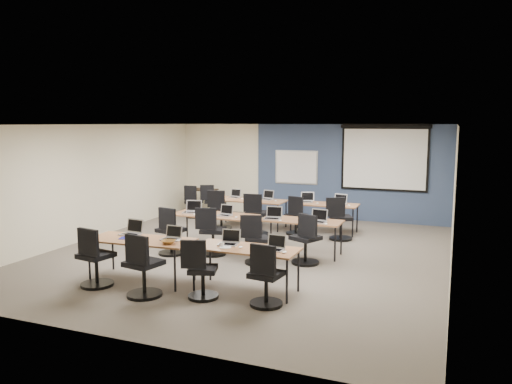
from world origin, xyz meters
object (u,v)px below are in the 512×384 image
at_px(training_table_mid_right, 301,222).
at_px(task_chair_1, 142,271).
at_px(task_chair_3, 265,280).
at_px(task_chair_2, 200,274).
at_px(training_table_mid_left, 215,216).
at_px(task_chair_0, 95,262).
at_px(laptop_9, 267,197).
at_px(task_chair_11, 340,222).
at_px(task_chair_5, 211,235).
at_px(laptop_3, 275,246).
at_px(laptop_8, 235,195).
at_px(laptop_10, 307,200).
at_px(task_chair_10, 296,219).
at_px(laptop_0, 132,231).
at_px(laptop_7, 318,219).
at_px(laptop_4, 192,210).
at_px(laptop_1, 172,236).
at_px(spare_chair_b, 193,204).
at_px(training_table_front_right, 246,250).
at_px(task_chair_7, 306,243).
at_px(laptop_11, 340,202).
at_px(task_chair_8, 220,213).
at_px(spare_chair_a, 211,204).
at_px(training_table_back_right, 324,206).
at_px(projector_screen, 384,154).
at_px(training_table_back_left, 251,201).
at_px(laptop_6, 273,216).
at_px(laptop_5, 225,213).
at_px(utility_table, 202,192).
at_px(task_chair_6, 256,244).
at_px(laptop_2, 229,241).
at_px(task_chair_4, 170,235).
at_px(task_chair_9, 256,218).

bearing_deg(training_table_mid_right, task_chair_1, -113.92).
bearing_deg(task_chair_3, task_chair_2, -169.70).
relative_size(training_table_mid_left, task_chair_0, 1.84).
bearing_deg(laptop_9, task_chair_11, -7.46).
height_order(training_table_mid_left, task_chair_5, task_chair_5).
height_order(laptop_3, laptop_8, laptop_3).
bearing_deg(laptop_10, task_chair_10, -116.12).
bearing_deg(laptop_0, laptop_7, 45.21).
relative_size(laptop_3, laptop_4, 0.85).
height_order(laptop_1, spare_chair_b, laptop_1).
xyz_separation_m(training_table_front_right, training_table_mid_left, (-1.80, 2.48, 0.01)).
bearing_deg(task_chair_7, laptop_11, 114.71).
bearing_deg(task_chair_10, laptop_9, 160.94).
xyz_separation_m(training_table_mid_right, task_chair_8, (-2.67, 1.62, -0.25)).
relative_size(training_table_mid_left, laptop_9, 6.02).
distance_m(laptop_1, task_chair_11, 4.59).
height_order(task_chair_8, spare_chair_a, task_chair_8).
bearing_deg(training_table_mid_left, task_chair_5, -67.25).
relative_size(training_table_back_right, task_chair_3, 1.71).
height_order(projector_screen, training_table_back_left, projector_screen).
relative_size(laptop_1, laptop_6, 0.91).
bearing_deg(task_chair_10, laptop_5, -104.91).
bearing_deg(task_chair_2, task_chair_3, -14.92).
bearing_deg(task_chair_11, projector_screen, 50.48).
relative_size(laptop_3, laptop_8, 1.02).
bearing_deg(training_table_front_right, training_table_back_left, 111.96).
distance_m(training_table_back_left, laptop_4, 2.30).
distance_m(training_table_front_right, task_chair_5, 2.37).
height_order(training_table_back_left, laptop_5, laptop_5).
distance_m(task_chair_5, laptop_6, 1.35).
xyz_separation_m(training_table_back_left, task_chair_2, (1.35, -5.33, -0.29)).
relative_size(training_table_back_left, task_chair_2, 1.94).
relative_size(laptop_0, laptop_1, 1.17).
xyz_separation_m(laptop_1, laptop_10, (1.03, 4.84, 0.00)).
xyz_separation_m(laptop_7, utility_table, (-4.55, 3.54, -0.14)).
xyz_separation_m(laptop_0, laptop_9, (0.83, 4.80, -0.01)).
relative_size(laptop_9, utility_table, 0.34).
bearing_deg(laptop_7, task_chair_3, -83.33).
bearing_deg(task_chair_6, utility_table, 111.53).
bearing_deg(task_chair_2, spare_chair_a, 96.97).
xyz_separation_m(training_table_front_right, laptop_2, (-0.34, 0.10, 0.11)).
bearing_deg(training_table_mid_left, training_table_mid_right, 3.92).
distance_m(laptop_2, task_chair_3, 1.15).
height_order(task_chair_4, laptop_6, task_chair_4).
distance_m(task_chair_3, laptop_9, 5.83).
xyz_separation_m(task_chair_8, task_chair_9, (1.11, -0.28, 0.00)).
height_order(training_table_front_right, laptop_10, laptop_10).
relative_size(task_chair_0, task_chair_1, 0.99).
distance_m(laptop_4, task_chair_5, 1.15).
bearing_deg(laptop_0, task_chair_4, 97.79).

